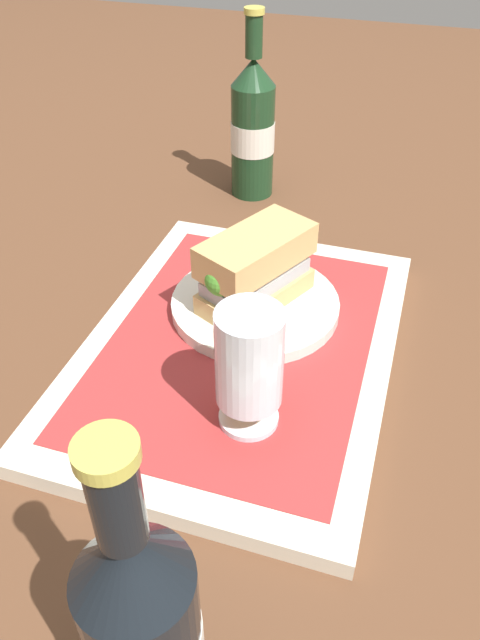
% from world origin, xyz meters
% --- Properties ---
extents(ground_plane, '(3.00, 3.00, 0.00)m').
position_xyz_m(ground_plane, '(0.00, 0.00, 0.00)').
color(ground_plane, brown).
extents(tray, '(0.44, 0.32, 0.02)m').
position_xyz_m(tray, '(0.00, 0.00, 0.01)').
color(tray, beige).
rests_on(tray, ground_plane).
extents(placemat, '(0.38, 0.27, 0.00)m').
position_xyz_m(placemat, '(0.00, 0.00, 0.02)').
color(placemat, '#9E2D2D').
rests_on(placemat, tray).
extents(plate, '(0.19, 0.19, 0.01)m').
position_xyz_m(plate, '(-0.06, -0.00, 0.03)').
color(plate, silver).
rests_on(plate, placemat).
extents(sandwich, '(0.14, 0.11, 0.08)m').
position_xyz_m(sandwich, '(-0.05, -0.00, 0.08)').
color(sandwich, tan).
rests_on(sandwich, plate).
extents(beer_glass, '(0.06, 0.06, 0.12)m').
position_xyz_m(beer_glass, '(0.10, 0.04, 0.09)').
color(beer_glass, silver).
rests_on(beer_glass, placemat).
extents(beer_bottle, '(0.07, 0.07, 0.27)m').
position_xyz_m(beer_bottle, '(0.34, 0.05, 0.10)').
color(beer_bottle, black).
rests_on(beer_bottle, ground_plane).
extents(second_bottle, '(0.07, 0.07, 0.27)m').
position_xyz_m(second_bottle, '(-0.37, -0.10, 0.10)').
color(second_bottle, '#19381E').
rests_on(second_bottle, ground_plane).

